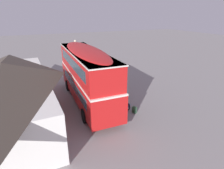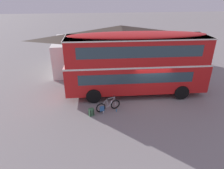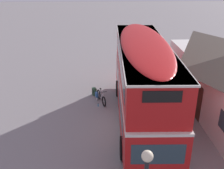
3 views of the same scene
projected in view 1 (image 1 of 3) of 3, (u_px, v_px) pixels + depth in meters
ground_plane at (93, 96)px, 17.92m from camera, size 120.00×120.00×0.00m
double_decker_bus at (87, 73)px, 15.88m from camera, size 10.61×2.87×4.79m
touring_bicycle at (123, 104)px, 15.54m from camera, size 1.69×0.79×0.99m
backpack_on_ground at (134, 109)px, 14.81m from camera, size 0.39×0.35×0.56m
water_bottle_clear_plastic at (128, 107)px, 15.49m from camera, size 0.08×0.08×0.25m
water_bottle_blue_sports at (122, 103)px, 16.21m from camera, size 0.06×0.06×0.21m
pub_building at (7, 91)px, 13.43m from camera, size 13.69×6.26×4.30m
street_lamp at (76, 53)px, 23.40m from camera, size 0.28×0.28×4.37m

